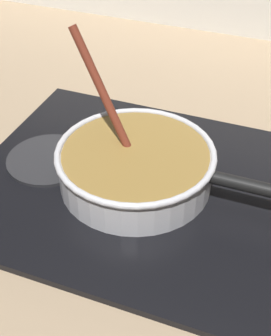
% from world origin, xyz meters
% --- Properties ---
extents(ground, '(2.40, 1.60, 0.04)m').
position_xyz_m(ground, '(0.00, 0.00, -0.02)').
color(ground, '#9E8466').
extents(hob_plate, '(0.56, 0.48, 0.01)m').
position_xyz_m(hob_plate, '(0.03, 0.09, 0.01)').
color(hob_plate, black).
rests_on(hob_plate, ground).
extents(burner_ring, '(0.20, 0.20, 0.01)m').
position_xyz_m(burner_ring, '(0.03, 0.09, 0.02)').
color(burner_ring, '#592D0C').
rests_on(burner_ring, hob_plate).
extents(spare_burner, '(0.15, 0.15, 0.01)m').
position_xyz_m(spare_burner, '(-0.14, 0.09, 0.01)').
color(spare_burner, '#262628').
rests_on(spare_burner, hob_plate).
extents(cooking_pan, '(0.42, 0.27, 0.25)m').
position_xyz_m(cooking_pan, '(0.04, 0.09, 0.05)').
color(cooking_pan, silver).
rests_on(cooking_pan, hob_plate).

